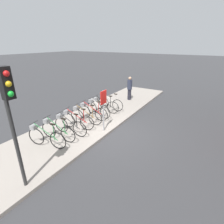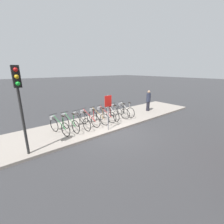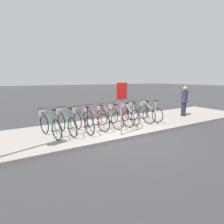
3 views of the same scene
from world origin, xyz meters
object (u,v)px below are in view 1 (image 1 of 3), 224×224
parked_bicycle_4 (84,115)px  sign_post (103,104)px  parked_bicycle_5 (91,111)px  parked_bicycle_6 (97,108)px  parked_bicycle_0 (45,136)px  pedestrian (130,88)px  parked_bicycle_3 (76,120)px  parked_bicycle_1 (56,130)px  parked_bicycle_8 (109,102)px  parked_bicycle_7 (103,105)px  parked_bicycle_2 (69,125)px  traffic_light (10,107)px

parked_bicycle_4 → sign_post: 1.55m
parked_bicycle_5 → parked_bicycle_6: 0.58m
parked_bicycle_0 → pedestrian: (7.32, -0.11, 0.41)m
parked_bicycle_3 → parked_bicycle_5: (1.24, 0.03, 0.00)m
parked_bicycle_1 → sign_post: 2.31m
parked_bicycle_8 → pedestrian: 2.49m
parked_bicycle_1 → parked_bicycle_3: size_ratio=1.02×
parked_bicycle_1 → parked_bicycle_6: bearing=1.3°
parked_bicycle_4 → parked_bicycle_7: 1.79m
parked_bicycle_0 → parked_bicycle_8: size_ratio=0.98×
parked_bicycle_4 → sign_post: sign_post is taller
parked_bicycle_5 → parked_bicycle_2: bearing=-175.5°
parked_bicycle_0 → parked_bicycle_8: bearing=0.8°
parked_bicycle_3 → parked_bicycle_8: same height
parked_bicycle_5 → traffic_light: size_ratio=0.50×
parked_bicycle_8 → pedestrian: bearing=-4.2°
parked_bicycle_2 → parked_bicycle_4: 1.23m
parked_bicycle_7 → parked_bicycle_8: (0.61, -0.03, 0.00)m
parked_bicycle_8 → parked_bicycle_2: bearing=-177.8°
parked_bicycle_0 → parked_bicycle_5: (3.07, 0.08, 0.00)m
parked_bicycle_8 → pedestrian: pedestrian is taller
parked_bicycle_7 → sign_post: (-1.92, -1.34, 0.87)m
pedestrian → parked_bicycle_6: bearing=176.8°
parked_bicycle_3 → parked_bicycle_6: bearing=1.4°
traffic_light → parked_bicycle_6: bearing=14.5°
parked_bicycle_5 → sign_post: size_ratio=0.88×
parked_bicycle_5 → parked_bicycle_8: 1.80m
traffic_light → sign_post: size_ratio=1.76×
traffic_light → parked_bicycle_3: bearing=20.9°
parked_bicycle_2 → parked_bicycle_5: (1.83, 0.15, 0.00)m
parked_bicycle_3 → parked_bicycle_1: bearing=-178.8°
parked_bicycle_8 → parked_bicycle_1: bearing=-179.4°
parked_bicycle_1 → parked_bicycle_7: same height
parked_bicycle_3 → parked_bicycle_7: size_ratio=1.00×
parked_bicycle_5 → pedestrian: 4.27m
parked_bicycle_4 → parked_bicycle_8: size_ratio=0.98×
parked_bicycle_2 → pedestrian: (6.07, -0.04, 0.41)m
parked_bicycle_2 → parked_bicycle_3: size_ratio=1.02×
parked_bicycle_2 → parked_bicycle_6: same height
parked_bicycle_3 → traffic_light: (-3.52, -1.34, 2.01)m
parked_bicycle_8 → sign_post: sign_post is taller
parked_bicycle_3 → pedestrian: pedestrian is taller
parked_bicycle_3 → parked_bicycle_5: 1.24m
parked_bicycle_6 → parked_bicycle_8: same height
parked_bicycle_2 → sign_post: bearing=-46.8°
parked_bicycle_0 → parked_bicycle_7: size_ratio=1.00×
pedestrian → traffic_light: (-9.01, -1.18, 1.60)m
sign_post → parked_bicycle_6: bearing=45.6°
parked_bicycle_6 → sign_post: sign_post is taller
parked_bicycle_6 → pedestrian: (3.67, -0.20, 0.41)m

